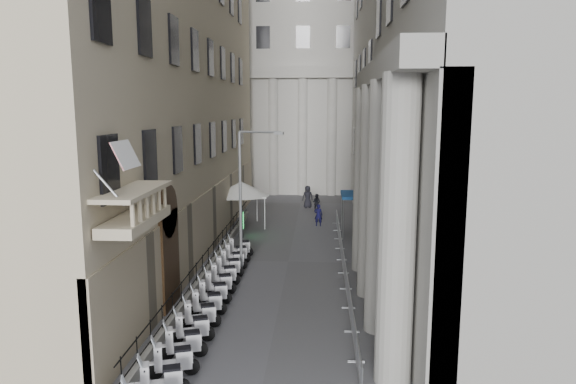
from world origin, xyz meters
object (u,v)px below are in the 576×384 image
object	(u,v)px
pedestrian_b	(316,202)
street_lamp	(245,189)
info_kiosk	(241,223)
security_tent	(248,190)
pedestrian_a	(318,215)

from	to	relation	value
pedestrian_b	street_lamp	bearing A→B (deg)	98.58
info_kiosk	pedestrian_b	bearing A→B (deg)	53.32
street_lamp	info_kiosk	xyz separation A→B (m)	(-1.45, 7.76, -3.63)
info_kiosk	pedestrian_b	distance (m)	10.88
security_tent	pedestrian_a	bearing A→B (deg)	8.40
security_tent	pedestrian_b	distance (m)	8.67
security_tent	pedestrian_b	xyz separation A→B (m)	(5.15, 6.65, -2.12)
info_kiosk	pedestrian_a	size ratio (longest dim) A/B	1.12
street_lamp	pedestrian_a	size ratio (longest dim) A/B	4.53
street_lamp	pedestrian_b	bearing A→B (deg)	90.67
street_lamp	pedestrian_a	bearing A→B (deg)	83.89
info_kiosk	pedestrian_a	xyz separation A→B (m)	(5.40, 3.68, -0.11)
info_kiosk	pedestrian_b	size ratio (longest dim) A/B	1.25
info_kiosk	security_tent	bearing A→B (deg)	80.63
security_tent	street_lamp	world-z (taller)	street_lamp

